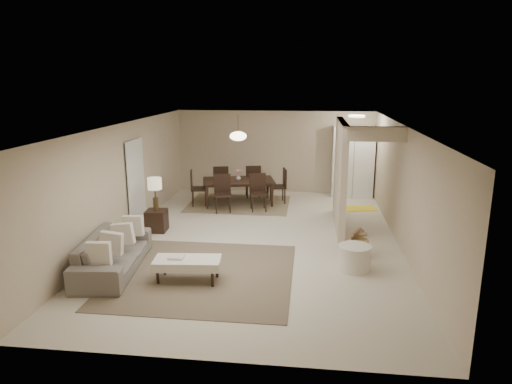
# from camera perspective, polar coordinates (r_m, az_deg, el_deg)

# --- Properties ---
(floor) EXTENTS (9.00, 9.00, 0.00)m
(floor) POSITION_cam_1_polar(r_m,az_deg,el_deg) (10.08, 0.28, -5.95)
(floor) COLOR beige
(floor) RESTS_ON ground
(ceiling) EXTENTS (9.00, 9.00, 0.00)m
(ceiling) POSITION_cam_1_polar(r_m,az_deg,el_deg) (9.53, 0.30, 8.35)
(ceiling) COLOR white
(ceiling) RESTS_ON back_wall
(back_wall) EXTENTS (6.00, 0.00, 6.00)m
(back_wall) POSITION_cam_1_polar(r_m,az_deg,el_deg) (14.13, 2.36, 5.04)
(back_wall) COLOR #C6B196
(back_wall) RESTS_ON floor
(left_wall) EXTENTS (0.00, 9.00, 9.00)m
(left_wall) POSITION_cam_1_polar(r_m,az_deg,el_deg) (10.49, -16.23, 1.39)
(left_wall) COLOR #C6B196
(left_wall) RESTS_ON floor
(right_wall) EXTENTS (0.00, 9.00, 9.00)m
(right_wall) POSITION_cam_1_polar(r_m,az_deg,el_deg) (9.86, 17.89, 0.49)
(right_wall) COLOR #C6B196
(right_wall) RESTS_ON floor
(partition) EXTENTS (0.15, 2.50, 2.50)m
(partition) POSITION_cam_1_polar(r_m,az_deg,el_deg) (10.91, 10.48, 2.19)
(partition) COLOR #C6B196
(partition) RESTS_ON floor
(doorway) EXTENTS (0.04, 0.90, 2.04)m
(doorway) POSITION_cam_1_polar(r_m,az_deg,el_deg) (11.07, -14.81, 0.90)
(doorway) COLOR black
(doorway) RESTS_ON floor
(pantry_cabinet) EXTENTS (1.20, 0.55, 2.10)m
(pantry_cabinet) POSITION_cam_1_polar(r_m,az_deg,el_deg) (13.84, 12.01, 3.72)
(pantry_cabinet) COLOR white
(pantry_cabinet) RESTS_ON floor
(flush_light) EXTENTS (0.44, 0.44, 0.05)m
(flush_light) POSITION_cam_1_polar(r_m,az_deg,el_deg) (12.72, 12.47, 9.24)
(flush_light) COLOR white
(flush_light) RESTS_ON ceiling
(living_rug) EXTENTS (3.20, 3.20, 0.01)m
(living_rug) POSITION_cam_1_polar(r_m,az_deg,el_deg) (8.41, -6.61, -10.15)
(living_rug) COLOR brown
(living_rug) RESTS_ON floor
(sofa) EXTENTS (2.34, 1.13, 0.66)m
(sofa) POSITION_cam_1_polar(r_m,az_deg,el_deg) (8.81, -17.41, -7.31)
(sofa) COLOR slate
(sofa) RESTS_ON floor
(ottoman_bench) EXTENTS (1.19, 0.63, 0.41)m
(ottoman_bench) POSITION_cam_1_polar(r_m,az_deg,el_deg) (8.07, -8.57, -8.80)
(ottoman_bench) COLOR beige
(ottoman_bench) RESTS_ON living_rug
(side_table) EXTENTS (0.48, 0.48, 0.50)m
(side_table) POSITION_cam_1_polar(r_m,az_deg,el_deg) (10.80, -12.32, -3.51)
(side_table) COLOR black
(side_table) RESTS_ON floor
(table_lamp) EXTENTS (0.32, 0.32, 0.76)m
(table_lamp) POSITION_cam_1_polar(r_m,az_deg,el_deg) (10.59, -12.54, 0.68)
(table_lamp) COLOR #4A3820
(table_lamp) RESTS_ON side_table
(round_pouf) EXTENTS (0.60, 0.60, 0.47)m
(round_pouf) POSITION_cam_1_polar(r_m,az_deg,el_deg) (8.65, 12.20, -8.06)
(round_pouf) COLOR beige
(round_pouf) RESTS_ON floor
(wicker_basket) EXTENTS (0.46, 0.46, 0.34)m
(wicker_basket) POSITION_cam_1_polar(r_m,az_deg,el_deg) (9.33, 12.63, -6.84)
(wicker_basket) COLOR olive
(wicker_basket) RESTS_ON floor
(dining_rug) EXTENTS (2.80, 2.10, 0.01)m
(dining_rug) POSITION_cam_1_polar(r_m,az_deg,el_deg) (12.88, -2.16, -1.49)
(dining_rug) COLOR #817150
(dining_rug) RESTS_ON floor
(dining_table) EXTENTS (2.16, 1.51, 0.69)m
(dining_table) POSITION_cam_1_polar(r_m,az_deg,el_deg) (12.80, -2.18, -0.02)
(dining_table) COLOR black
(dining_table) RESTS_ON dining_rug
(dining_chairs) EXTENTS (2.68, 2.18, 0.99)m
(dining_chairs) POSITION_cam_1_polar(r_m,az_deg,el_deg) (12.76, -2.18, 0.62)
(dining_chairs) COLOR black
(dining_chairs) RESTS_ON dining_rug
(vase) EXTENTS (0.18, 0.18, 0.15)m
(vase) POSITION_cam_1_polar(r_m,az_deg,el_deg) (12.70, -2.19, 1.82)
(vase) COLOR silver
(vase) RESTS_ON dining_table
(yellow_mat) EXTENTS (1.00, 0.74, 0.01)m
(yellow_mat) POSITION_cam_1_polar(r_m,az_deg,el_deg) (12.74, 12.66, -2.00)
(yellow_mat) COLOR yellow
(yellow_mat) RESTS_ON floor
(pendant_light) EXTENTS (0.46, 0.46, 0.71)m
(pendant_light) POSITION_cam_1_polar(r_m,az_deg,el_deg) (12.51, -2.24, 7.00)
(pendant_light) COLOR #4A3820
(pendant_light) RESTS_ON ceiling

